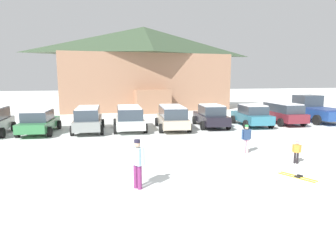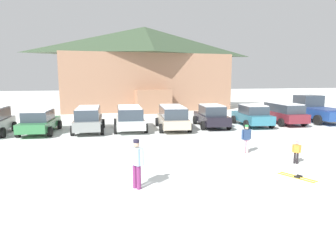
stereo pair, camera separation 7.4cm
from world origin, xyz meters
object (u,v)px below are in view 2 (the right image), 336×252
ski_lodge (145,68)px  skier_child_in_orange_jacket (297,151)px  pickup_truck (314,110)px  pair_of_skis (297,177)px  parked_grey_wagon (89,118)px  parked_white_suv (130,117)px  parked_black_sedan (211,116)px  skier_teen_in_navy_coat (246,137)px  skier_adult_in_blue_parka (137,161)px  parked_beige_suv (172,117)px  parked_teal_hatchback (252,115)px  parked_maroon_van (283,112)px  parked_green_coupe (39,121)px

ski_lodge → skier_child_in_orange_jacket: ski_lodge is taller
pickup_truck → pair_of_skis: 16.18m
parked_grey_wagon → pair_of_skis: parked_grey_wagon is taller
parked_grey_wagon → parked_white_suv: 2.79m
parked_black_sedan → pair_of_skis: (-1.13, -11.54, -0.82)m
parked_black_sedan → skier_teen_in_navy_coat: bearing=-99.3°
pickup_truck → skier_child_in_orange_jacket: (-9.48, -10.60, -0.43)m
ski_lodge → skier_adult_in_blue_parka: ski_lodge is taller
skier_teen_in_navy_coat → skier_child_in_orange_jacket: bearing=-58.8°
parked_beige_suv → skier_child_in_orange_jacket: 10.09m
parked_white_suv → parked_beige_suv: (3.00, -0.39, 0.00)m
ski_lodge → parked_white_suv: size_ratio=4.05×
parked_teal_hatchback → parked_maroon_van: 3.01m
pickup_truck → parked_grey_wagon: bearing=-178.2°
parked_black_sedan → skier_child_in_orange_jacket: size_ratio=4.65×
skier_child_in_orange_jacket → skier_adult_in_blue_parka: skier_adult_in_blue_parka is taller
parked_maroon_van → skier_adult_in_blue_parka: bearing=-139.1°
pickup_truck → parked_beige_suv: bearing=-175.5°
parked_beige_suv → parked_white_suv: bearing=172.7°
parked_teal_hatchback → parked_green_coupe: bearing=178.0°
skier_child_in_orange_jacket → pair_of_skis: bearing=-124.6°
ski_lodge → parked_grey_wagon: bearing=-113.7°
parked_maroon_van → parked_white_suv: bearing=-179.4°
parked_maroon_van → skier_adult_in_blue_parka: size_ratio=2.91×
skier_child_in_orange_jacket → pickup_truck: bearing=48.2°
parked_beige_suv → parked_maroon_van: bearing=3.2°
parked_grey_wagon → skier_adult_in_blue_parka: 11.50m
parked_green_coupe → pair_of_skis: parked_green_coupe is taller
parked_grey_wagon → parked_white_suv: size_ratio=0.96×
parked_white_suv → skier_adult_in_blue_parka: skier_adult_in_blue_parka is taller
ski_lodge → parked_grey_wagon: size_ratio=4.21×
parked_green_coupe → parked_grey_wagon: bearing=-2.0°
parked_maroon_van → parked_teal_hatchback: bearing=-170.1°
skier_teen_in_navy_coat → skier_adult_in_blue_parka: 6.71m
skier_child_in_orange_jacket → skier_adult_in_blue_parka: 7.17m
ski_lodge → skier_child_in_orange_jacket: bearing=-83.6°
parked_maroon_van → parked_black_sedan: bearing=-178.2°
parked_white_suv → skier_child_in_orange_jacket: bearing=-58.8°
parked_grey_wagon → skier_child_in_orange_jacket: size_ratio=4.64×
parked_white_suv → ski_lodge: bearing=76.5°
parked_teal_hatchback → parked_maroon_van: bearing=9.9°
pair_of_skis → pickup_truck: bearing=49.1°
parked_grey_wagon → skier_adult_in_blue_parka: parked_grey_wagon is taller
parked_beige_suv → parked_black_sedan: 3.09m
parked_black_sedan → parked_teal_hatchback: bearing=-5.8°
ski_lodge → pickup_truck: ski_lodge is taller
parked_beige_suv → parked_green_coupe: bearing=176.6°
parked_maroon_van → skier_child_in_orange_jacket: parked_maroon_van is taller
ski_lodge → pair_of_skis: size_ratio=13.76×
parked_green_coupe → skier_child_in_orange_jacket: size_ratio=4.70×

